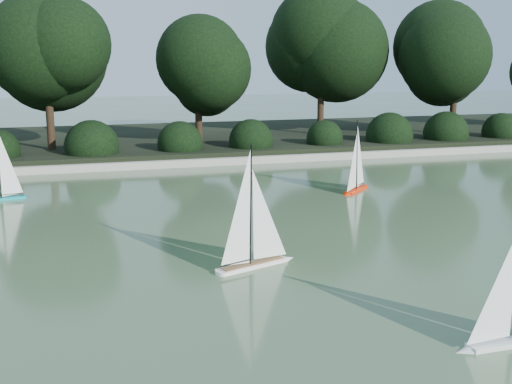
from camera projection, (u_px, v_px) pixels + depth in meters
ground at (317, 291)px, 7.35m from camera, size 80.00×80.00×0.00m
pond_coping at (179, 163)px, 15.77m from camera, size 40.00×0.35×0.18m
far_bank at (156, 141)px, 19.51m from camera, size 40.00×8.00×0.30m
tree_line at (205, 58)px, 17.88m from camera, size 26.31×3.93×4.39m
shrub_hedge at (173, 144)px, 16.54m from camera, size 29.10×1.10×1.10m
sailboat_white_a at (504, 322)px, 5.89m from camera, size 1.08×0.19×1.47m
sailboat_white_b at (259, 246)px, 8.19m from camera, size 1.21×0.59×1.69m
sailboat_orange at (355, 180)px, 12.78m from camera, size 0.90×0.87×1.52m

